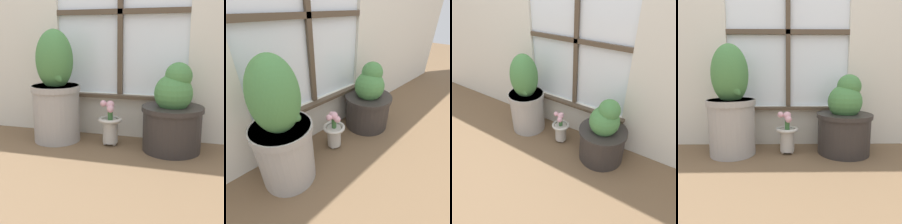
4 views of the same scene
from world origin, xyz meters
TOP-DOWN VIEW (x-y plane):
  - ground_plane at (0.00, 0.00)m, footprint 10.00×10.00m
  - potted_plant_left at (-0.40, 0.42)m, footprint 0.34×0.34m
  - potted_plant_right at (0.40, 0.43)m, footprint 0.39×0.39m
  - flower_vase at (-0.01, 0.42)m, footprint 0.16×0.16m

SIDE VIEW (x-z plane):
  - ground_plane at x=0.00m, z-range 0.00..0.00m
  - flower_vase at x=-0.01m, z-range -0.01..0.30m
  - potted_plant_right at x=0.40m, z-range -0.05..0.51m
  - potted_plant_left at x=-0.40m, z-range -0.04..0.73m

